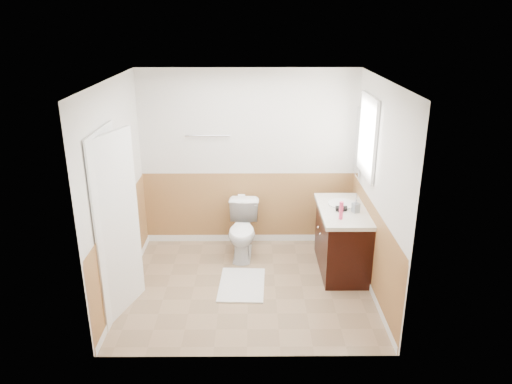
{
  "coord_description": "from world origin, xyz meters",
  "views": [
    {
      "loc": [
        0.06,
        -5.22,
        3.17
      ],
      "look_at": [
        0.1,
        0.25,
        1.15
      ],
      "focal_mm": 34.11,
      "sensor_mm": 36.0,
      "label": 1
    }
  ],
  "objects_px": {
    "toilet": "(243,231)",
    "lotion_bottle": "(341,210)",
    "soap_dispenser": "(356,206)",
    "bath_mat": "(242,285)",
    "vanity_cabinet": "(342,241)"
  },
  "relations": [
    {
      "from": "toilet",
      "to": "lotion_bottle",
      "type": "height_order",
      "value": "lotion_bottle"
    },
    {
      "from": "bath_mat",
      "to": "lotion_bottle",
      "type": "distance_m",
      "value": 1.53
    },
    {
      "from": "lotion_bottle",
      "to": "soap_dispenser",
      "type": "bearing_deg",
      "value": 43.62
    },
    {
      "from": "lotion_bottle",
      "to": "vanity_cabinet",
      "type": "bearing_deg",
      "value": 72.64
    },
    {
      "from": "toilet",
      "to": "soap_dispenser",
      "type": "relative_size",
      "value": 4.19
    },
    {
      "from": "toilet",
      "to": "vanity_cabinet",
      "type": "bearing_deg",
      "value": -14.19
    },
    {
      "from": "toilet",
      "to": "soap_dispenser",
      "type": "bearing_deg",
      "value": -16.9
    },
    {
      "from": "bath_mat",
      "to": "toilet",
      "type": "bearing_deg",
      "value": 90.0
    },
    {
      "from": "soap_dispenser",
      "to": "lotion_bottle",
      "type": "bearing_deg",
      "value": -136.38
    },
    {
      "from": "toilet",
      "to": "soap_dispenser",
      "type": "distance_m",
      "value": 1.6
    },
    {
      "from": "lotion_bottle",
      "to": "soap_dispenser",
      "type": "relative_size",
      "value": 1.24
    },
    {
      "from": "toilet",
      "to": "bath_mat",
      "type": "xyz_separation_m",
      "value": [
        -0.0,
        -0.81,
        -0.36
      ]
    },
    {
      "from": "bath_mat",
      "to": "vanity_cabinet",
      "type": "height_order",
      "value": "vanity_cabinet"
    },
    {
      "from": "toilet",
      "to": "bath_mat",
      "type": "bearing_deg",
      "value": -87.36
    },
    {
      "from": "vanity_cabinet",
      "to": "soap_dispenser",
      "type": "bearing_deg",
      "value": -42.55
    }
  ]
}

